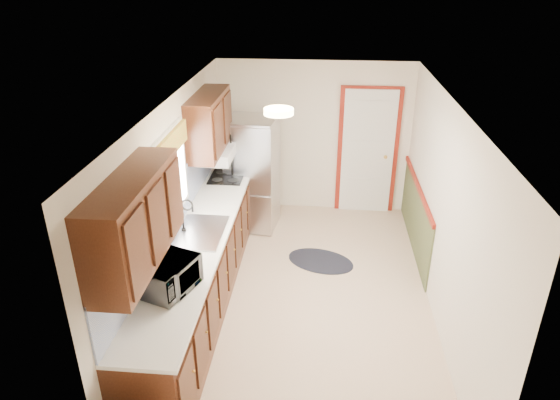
# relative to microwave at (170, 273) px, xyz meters

# --- Properties ---
(room_shell) EXTENTS (3.20, 5.20, 2.52)m
(room_shell) POSITION_rel_microwave_xyz_m (1.20, 1.30, 0.08)
(room_shell) COLOR beige
(room_shell) RESTS_ON ground
(kitchen_run) EXTENTS (0.63, 4.00, 2.20)m
(kitchen_run) POSITION_rel_microwave_xyz_m (-0.04, 1.01, -0.31)
(kitchen_run) COLOR #3B1A0D
(kitchen_run) RESTS_ON ground
(back_wall_trim) EXTENTS (1.12, 2.30, 2.08)m
(back_wall_trim) POSITION_rel_microwave_xyz_m (2.19, 3.51, -0.23)
(back_wall_trim) COLOR maroon
(back_wall_trim) RESTS_ON ground
(ceiling_fixture) EXTENTS (0.30, 0.30, 0.06)m
(ceiling_fixture) POSITION_rel_microwave_xyz_m (0.90, 1.10, 1.24)
(ceiling_fixture) COLOR #FFD88C
(ceiling_fixture) RESTS_ON room_shell
(microwave) EXTENTS (0.46, 0.61, 0.36)m
(microwave) POSITION_rel_microwave_xyz_m (0.00, 0.00, 0.00)
(microwave) COLOR white
(microwave) RESTS_ON kitchen_run
(refrigerator) EXTENTS (0.78, 0.75, 1.70)m
(refrigerator) POSITION_rel_microwave_xyz_m (0.32, 3.09, -0.27)
(refrigerator) COLOR #B7B7BC
(refrigerator) RESTS_ON ground
(rug) EXTENTS (1.06, 0.86, 0.01)m
(rug) POSITION_rel_microwave_xyz_m (1.38, 2.09, -1.12)
(rug) COLOR black
(rug) RESTS_ON ground
(cooktop) EXTENTS (0.47, 0.56, 0.02)m
(cooktop) POSITION_rel_microwave_xyz_m (0.01, 2.70, -0.17)
(cooktop) COLOR black
(cooktop) RESTS_ON kitchen_run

